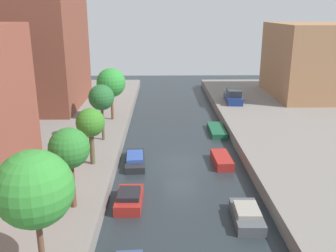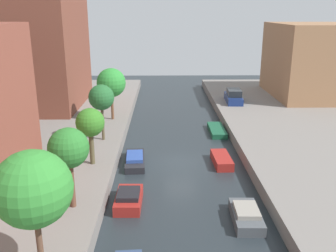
% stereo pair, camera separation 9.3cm
% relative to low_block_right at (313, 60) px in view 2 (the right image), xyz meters
% --- Properties ---
extents(ground_plane, '(84.00, 84.00, 0.00)m').
position_rel_low_block_right_xyz_m(ground_plane, '(-18.00, -20.09, -5.62)').
color(ground_plane, '#232B30').
extents(low_block_right, '(10.00, 12.95, 9.24)m').
position_rel_low_block_right_xyz_m(low_block_right, '(0.00, 0.00, 0.00)').
color(low_block_right, '#9E704C').
rests_on(low_block_right, quay_right).
extents(street_tree_0, '(3.18, 3.18, 5.60)m').
position_rel_low_block_right_xyz_m(street_tree_0, '(-24.61, -34.51, -0.62)').
color(street_tree_0, brown).
rests_on(street_tree_0, quay_left).
extents(street_tree_1, '(2.27, 2.27, 4.72)m').
position_rel_low_block_right_xyz_m(street_tree_1, '(-24.61, -28.79, -1.09)').
color(street_tree_1, brown).
rests_on(street_tree_1, quay_left).
extents(street_tree_2, '(2.07, 2.07, 4.19)m').
position_rel_low_block_right_xyz_m(street_tree_2, '(-24.61, -22.54, -1.53)').
color(street_tree_2, brown).
rests_on(street_tree_2, quay_left).
extents(street_tree_3, '(2.18, 2.18, 4.85)m').
position_rel_low_block_right_xyz_m(street_tree_3, '(-24.61, -17.22, -0.89)').
color(street_tree_3, brown).
rests_on(street_tree_3, quay_left).
extents(street_tree_4, '(2.93, 2.93, 5.28)m').
position_rel_low_block_right_xyz_m(street_tree_4, '(-24.61, -10.85, -0.82)').
color(street_tree_4, brown).
rests_on(street_tree_4, quay_left).
extents(parked_car, '(1.99, 4.72, 1.64)m').
position_rel_low_block_right_xyz_m(parked_car, '(-10.74, -3.62, -3.94)').
color(parked_car, navy).
rests_on(parked_car, quay_right).
extents(moored_boat_left_2, '(1.66, 3.18, 0.98)m').
position_rel_low_block_right_xyz_m(moored_boat_left_2, '(-21.60, -26.92, -5.19)').
color(moored_boat_left_2, maroon).
rests_on(moored_boat_left_2, ground_plane).
extents(moored_boat_left_3, '(1.76, 4.26, 0.79)m').
position_rel_low_block_right_xyz_m(moored_boat_left_3, '(-21.68, -20.31, -5.28)').
color(moored_boat_left_3, '#232328').
rests_on(moored_boat_left_3, ground_plane).
extents(moored_boat_right_2, '(1.67, 3.44, 0.88)m').
position_rel_low_block_right_xyz_m(moored_boat_right_2, '(-14.59, -28.93, -5.24)').
color(moored_boat_right_2, '#4C5156').
rests_on(moored_boat_right_2, ground_plane).
extents(moored_boat_right_3, '(1.45, 3.37, 0.69)m').
position_rel_low_block_right_xyz_m(moored_boat_right_3, '(-14.72, -20.47, -5.27)').
color(moored_boat_right_3, maroon).
rests_on(moored_boat_right_3, ground_plane).
extents(moored_boat_right_4, '(1.50, 4.34, 0.50)m').
position_rel_low_block_right_xyz_m(moored_boat_right_4, '(-13.97, -12.46, -5.37)').
color(moored_boat_right_4, '#195638').
rests_on(moored_boat_right_4, ground_plane).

